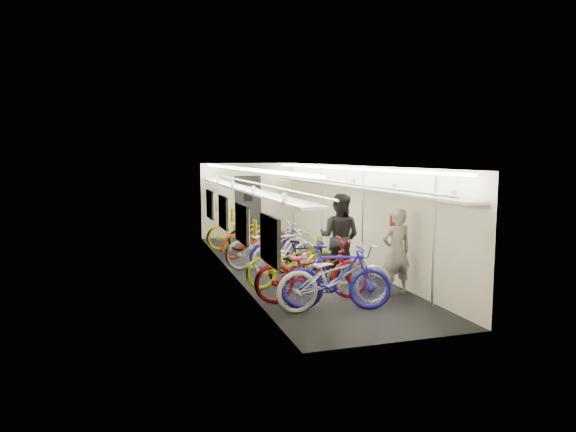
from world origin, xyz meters
TOP-DOWN VIEW (x-y plane):
  - train_car_shell at (-0.36, 0.71)m, footprint 10.00×10.00m
  - bicycle_0 at (-0.31, -3.26)m, footprint 2.18×0.86m
  - bicycle_1 at (-0.32, -3.31)m, footprint 1.97×1.08m
  - bicycle_2 at (-0.51, -2.66)m, footprint 2.20×0.89m
  - bicycle_3 at (-0.25, -1.46)m, footprint 1.58×0.60m
  - bicycle_4 at (-0.57, -1.54)m, footprint 2.04×0.94m
  - bicycle_5 at (-0.30, -0.27)m, footprint 1.76×0.83m
  - bicycle_6 at (-0.57, 0.23)m, footprint 2.08×0.77m
  - bicycle_7 at (-0.31, 0.22)m, footprint 1.62×0.74m
  - bicycle_8 at (-0.52, 1.63)m, footprint 2.00×0.93m
  - bicycle_9 at (-0.31, 2.43)m, footprint 1.68×0.85m
  - bicycle_10 at (-0.66, 2.62)m, footprint 2.18×1.39m
  - passenger_near at (1.13, -2.74)m, footprint 0.61×0.41m
  - passenger_mid at (0.55, -1.36)m, footprint 1.14×1.12m
  - backpack at (1.46, -2.13)m, footprint 0.29×0.21m

SIDE VIEW (x-z plane):
  - bicycle_3 at x=-0.25m, z-range 0.00..0.93m
  - bicycle_7 at x=-0.31m, z-range 0.00..0.94m
  - bicycle_9 at x=-0.31m, z-range 0.00..0.97m
  - bicycle_8 at x=-0.52m, z-range 0.00..1.01m
  - bicycle_5 at x=-0.30m, z-range 0.00..1.02m
  - bicycle_4 at x=-0.57m, z-range 0.00..1.03m
  - bicycle_10 at x=-0.66m, z-range 0.00..1.08m
  - bicycle_6 at x=-0.57m, z-range 0.00..1.09m
  - bicycle_0 at x=-0.31m, z-range 0.00..1.13m
  - bicycle_2 at x=-0.51m, z-range 0.00..1.13m
  - bicycle_1 at x=-0.32m, z-range 0.00..1.14m
  - passenger_near at x=1.13m, z-range 0.00..1.65m
  - passenger_mid at x=0.55m, z-range 0.00..1.85m
  - backpack at x=1.46m, z-range 1.09..1.47m
  - train_car_shell at x=-0.36m, z-range -3.34..6.66m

